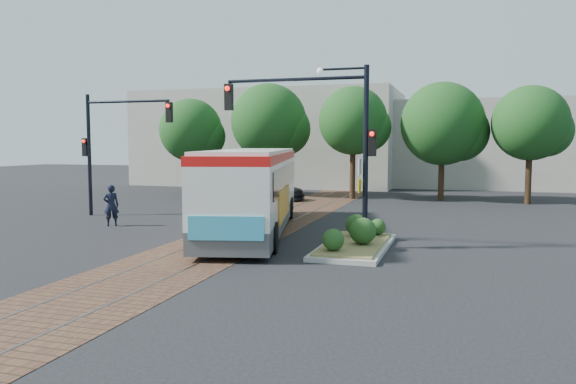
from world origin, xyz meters
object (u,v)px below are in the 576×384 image
traffic_island (356,239)px  parked_car (267,189)px  signal_pole_left (108,138)px  city_bus (253,186)px  signal_pole_main (330,127)px  officer (111,205)px

traffic_island → parked_car: (-8.34, 14.47, 0.37)m
signal_pole_left → parked_car: signal_pole_left is taller
city_bus → signal_pole_main: signal_pole_main is taller
parked_car → traffic_island: bearing=-153.2°
signal_pole_main → parked_car: 16.53m
parked_car → signal_pole_left: bearing=150.0°
signal_pole_left → traffic_island: bearing=-20.4°
signal_pole_main → parked_car: bearing=117.2°
traffic_island → officer: bearing=169.5°
officer → signal_pole_left: bearing=-93.4°
officer → parked_car: 12.73m
traffic_island → parked_car: bearing=120.0°
signal_pole_left → parked_car: size_ratio=1.24×
officer → parked_car: size_ratio=0.37×
city_bus → signal_pole_main: size_ratio=2.12×
officer → parked_car: bearing=-141.8°
traffic_island → signal_pole_left: size_ratio=0.87×
city_bus → parked_car: city_bus is taller
signal_pole_main → city_bus: bearing=147.7°
parked_car → signal_pole_main: bearing=-156.0°
city_bus → parked_car: bearing=93.6°
city_bus → officer: size_ratio=7.07×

